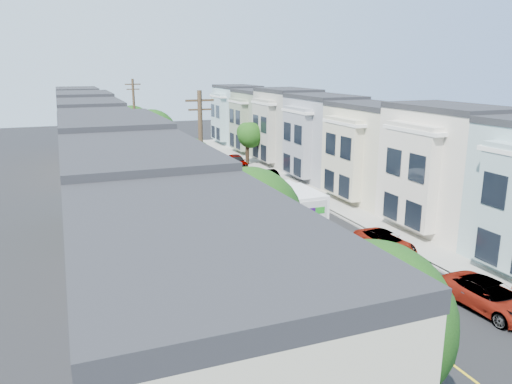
{
  "coord_description": "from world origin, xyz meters",
  "views": [
    {
      "loc": [
        -13.57,
        -25.05,
        11.47
      ],
      "look_at": [
        -0.26,
        8.88,
        2.2
      ],
      "focal_mm": 35.0,
      "sensor_mm": 36.0,
      "label": 1
    }
  ],
  "objects_px": {
    "utility_pole_near": "(202,179)",
    "fedex_truck": "(293,206)",
    "parked_left_d": "(186,207)",
    "parked_right_b": "(385,242)",
    "parked_left_b": "(294,323)",
    "parked_left_c": "(243,268)",
    "tree_a": "(368,323)",
    "utility_pole_far": "(135,128)",
    "tree_b": "(247,221)",
    "tree_far_r": "(250,135)",
    "tree_e": "(131,127)",
    "parked_right_d": "(236,161)",
    "parked_right_a": "(490,297)",
    "tree_d": "(151,136)",
    "parked_right_c": "(269,179)",
    "tree_c": "(184,171)",
    "lead_sedan": "(267,197)"
  },
  "relations": [
    {
      "from": "utility_pole_near",
      "to": "fedex_truck",
      "type": "height_order",
      "value": "utility_pole_near"
    },
    {
      "from": "parked_left_d",
      "to": "parked_right_b",
      "type": "xyz_separation_m",
      "value": [
        9.8,
        -12.4,
        -0.03
      ]
    },
    {
      "from": "parked_left_b",
      "to": "parked_left_c",
      "type": "bearing_deg",
      "value": 86.51
    },
    {
      "from": "tree_a",
      "to": "utility_pole_far",
      "type": "xyz_separation_m",
      "value": [
        0.0,
        42.82,
        0.44
      ]
    },
    {
      "from": "tree_b",
      "to": "tree_far_r",
      "type": "bearing_deg",
      "value": 69.15
    },
    {
      "from": "parked_left_b",
      "to": "tree_e",
      "type": "bearing_deg",
      "value": 88.59
    },
    {
      "from": "utility_pole_far",
      "to": "parked_right_d",
      "type": "height_order",
      "value": "utility_pole_far"
    },
    {
      "from": "parked_left_d",
      "to": "parked_right_d",
      "type": "bearing_deg",
      "value": 54.42
    },
    {
      "from": "tree_far_r",
      "to": "parked_right_b",
      "type": "relative_size",
      "value": 1.13
    },
    {
      "from": "tree_e",
      "to": "fedex_truck",
      "type": "height_order",
      "value": "tree_e"
    },
    {
      "from": "tree_e",
      "to": "parked_right_a",
      "type": "relative_size",
      "value": 1.42
    },
    {
      "from": "tree_d",
      "to": "tree_e",
      "type": "bearing_deg",
      "value": 90.0
    },
    {
      "from": "utility_pole_near",
      "to": "parked_right_c",
      "type": "height_order",
      "value": "utility_pole_near"
    },
    {
      "from": "tree_far_r",
      "to": "parked_right_b",
      "type": "height_order",
      "value": "tree_far_r"
    },
    {
      "from": "tree_b",
      "to": "tree_d",
      "type": "height_order",
      "value": "tree_d"
    },
    {
      "from": "tree_e",
      "to": "tree_d",
      "type": "bearing_deg",
      "value": -90.0
    },
    {
      "from": "utility_pole_far",
      "to": "parked_left_c",
      "type": "xyz_separation_m",
      "value": [
        1.4,
        -28.97,
        -4.51
      ]
    },
    {
      "from": "fedex_truck",
      "to": "parked_right_b",
      "type": "height_order",
      "value": "fedex_truck"
    },
    {
      "from": "tree_a",
      "to": "parked_left_c",
      "type": "bearing_deg",
      "value": 84.22
    },
    {
      "from": "tree_far_r",
      "to": "parked_left_c",
      "type": "height_order",
      "value": "tree_far_r"
    },
    {
      "from": "tree_d",
      "to": "parked_left_c",
      "type": "height_order",
      "value": "tree_d"
    },
    {
      "from": "tree_d",
      "to": "utility_pole_near",
      "type": "relative_size",
      "value": 0.78
    },
    {
      "from": "tree_d",
      "to": "utility_pole_far",
      "type": "bearing_deg",
      "value": 89.98
    },
    {
      "from": "parked_right_a",
      "to": "tree_b",
      "type": "bearing_deg",
      "value": 159.39
    },
    {
      "from": "tree_e",
      "to": "parked_left_b",
      "type": "relative_size",
      "value": 1.65
    },
    {
      "from": "tree_c",
      "to": "parked_right_c",
      "type": "relative_size",
      "value": 1.53
    },
    {
      "from": "tree_a",
      "to": "tree_b",
      "type": "distance_m",
      "value": 9.33
    },
    {
      "from": "parked_left_d",
      "to": "parked_right_d",
      "type": "relative_size",
      "value": 0.93
    },
    {
      "from": "tree_d",
      "to": "utility_pole_near",
      "type": "distance_m",
      "value": 16.61
    },
    {
      "from": "parked_right_c",
      "to": "parked_right_d",
      "type": "relative_size",
      "value": 0.97
    },
    {
      "from": "tree_a",
      "to": "utility_pole_far",
      "type": "relative_size",
      "value": 0.7
    },
    {
      "from": "tree_e",
      "to": "parked_left_d",
      "type": "bearing_deg",
      "value": -85.81
    },
    {
      "from": "tree_d",
      "to": "lead_sedan",
      "type": "xyz_separation_m",
      "value": [
        8.32,
        -6.4,
        -4.81
      ]
    },
    {
      "from": "parked_left_c",
      "to": "parked_right_c",
      "type": "relative_size",
      "value": 0.86
    },
    {
      "from": "utility_pole_near",
      "to": "parked_right_d",
      "type": "relative_size",
      "value": 2.11
    },
    {
      "from": "tree_far_r",
      "to": "parked_right_d",
      "type": "relative_size",
      "value": 1.08
    },
    {
      "from": "tree_b",
      "to": "fedex_truck",
      "type": "height_order",
      "value": "tree_b"
    },
    {
      "from": "tree_far_r",
      "to": "parked_right_c",
      "type": "distance_m",
      "value": 11.23
    },
    {
      "from": "tree_e",
      "to": "parked_left_c",
      "type": "relative_size",
      "value": 1.83
    },
    {
      "from": "tree_b",
      "to": "parked_right_c",
      "type": "distance_m",
      "value": 26.77
    },
    {
      "from": "tree_b",
      "to": "tree_d",
      "type": "bearing_deg",
      "value": 90.0
    },
    {
      "from": "parked_right_b",
      "to": "parked_right_c",
      "type": "xyz_separation_m",
      "value": [
        0.0,
        18.8,
        0.14
      ]
    },
    {
      "from": "lead_sedan",
      "to": "tree_b",
      "type": "bearing_deg",
      "value": -119.59
    },
    {
      "from": "parked_left_c",
      "to": "utility_pole_near",
      "type": "bearing_deg",
      "value": 112.58
    },
    {
      "from": "lead_sedan",
      "to": "parked_right_a",
      "type": "distance_m",
      "value": 21.16
    },
    {
      "from": "parked_left_b",
      "to": "parked_right_a",
      "type": "relative_size",
      "value": 0.86
    },
    {
      "from": "utility_pole_far",
      "to": "parked_right_a",
      "type": "height_order",
      "value": "utility_pole_far"
    },
    {
      "from": "parked_right_a",
      "to": "parked_left_b",
      "type": "bearing_deg",
      "value": 168.01
    },
    {
      "from": "tree_far_r",
      "to": "parked_right_a",
      "type": "height_order",
      "value": "tree_far_r"
    },
    {
      "from": "parked_left_c",
      "to": "parked_right_d",
      "type": "xyz_separation_m",
      "value": [
        9.8,
        29.2,
        0.12
      ]
    }
  ]
}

